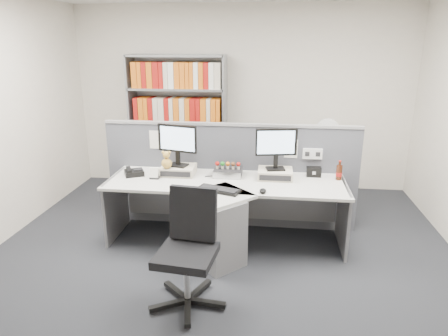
# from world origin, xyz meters

# --- Properties ---
(ground) EXTENTS (5.50, 5.50, 0.00)m
(ground) POSITION_xyz_m (0.00, 0.00, 0.00)
(ground) COLOR #2C2E34
(ground) RESTS_ON ground
(room_shell) EXTENTS (5.04, 5.54, 2.72)m
(room_shell) POSITION_xyz_m (0.00, 0.00, 1.79)
(room_shell) COLOR silver
(room_shell) RESTS_ON ground
(partition) EXTENTS (3.00, 0.08, 1.27)m
(partition) POSITION_xyz_m (0.00, 1.25, 0.65)
(partition) COLOR #52545D
(partition) RESTS_ON ground
(desk) EXTENTS (2.60, 1.20, 0.72)m
(desk) POSITION_xyz_m (0.00, 0.60, 0.46)
(desk) COLOR silver
(desk) RESTS_ON ground
(monitor_riser_left) EXTENTS (0.38, 0.31, 0.10)m
(monitor_riser_left) POSITION_xyz_m (-0.57, 0.98, 0.77)
(monitor_riser_left) COLOR beige
(monitor_riser_left) RESTS_ON desk
(monitor_riser_right) EXTENTS (0.38, 0.31, 0.10)m
(monitor_riser_right) POSITION_xyz_m (0.53, 0.98, 0.77)
(monitor_riser_right) COLOR beige
(monitor_riser_right) RESTS_ON desk
(monitor_left) EXTENTS (0.46, 0.19, 0.47)m
(monitor_left) POSITION_xyz_m (-0.57, 0.98, 1.10)
(monitor_left) COLOR black
(monitor_left) RESTS_ON monitor_riser_left
(monitor_right) EXTENTS (0.45, 0.18, 0.46)m
(monitor_right) POSITION_xyz_m (0.53, 0.98, 1.10)
(monitor_right) COLOR black
(monitor_right) RESTS_ON monitor_riser_right
(desktop_pc) EXTENTS (0.31, 0.28, 0.08)m
(desktop_pc) POSITION_xyz_m (0.00, 1.00, 0.76)
(desktop_pc) COLOR black
(desktop_pc) RESTS_ON desk
(figurines) EXTENTS (0.29, 0.05, 0.09)m
(figurines) POSITION_xyz_m (0.00, 0.99, 0.85)
(figurines) COLOR beige
(figurines) RESTS_ON desktop_pc
(keyboard) EXTENTS (0.48, 0.30, 0.03)m
(keyboard) POSITION_xyz_m (-0.03, 0.50, 0.73)
(keyboard) COLOR black
(keyboard) RESTS_ON desk
(mouse) EXTENTS (0.07, 0.11, 0.04)m
(mouse) POSITION_xyz_m (0.41, 0.50, 0.74)
(mouse) COLOR black
(mouse) RESTS_ON desk
(desk_phone) EXTENTS (0.27, 0.26, 0.09)m
(desk_phone) POSITION_xyz_m (-1.06, 0.88, 0.75)
(desk_phone) COLOR black
(desk_phone) RESTS_ON desk
(desk_calendar) EXTENTS (0.10, 0.08, 0.13)m
(desk_calendar) POSITION_xyz_m (-0.79, 0.80, 0.77)
(desk_calendar) COLOR black
(desk_calendar) RESTS_ON desk
(plush_toy) EXTENTS (0.12, 0.12, 0.20)m
(plush_toy) POSITION_xyz_m (-0.67, 0.87, 0.91)
(plush_toy) COLOR gold
(plush_toy) RESTS_ON monitor_riser_left
(speaker) EXTENTS (0.16, 0.09, 0.11)m
(speaker) POSITION_xyz_m (0.96, 1.09, 0.77)
(speaker) COLOR black
(speaker) RESTS_ON desk
(cola_bottle) EXTENTS (0.07, 0.07, 0.22)m
(cola_bottle) POSITION_xyz_m (1.23, 1.01, 0.80)
(cola_bottle) COLOR #3F190A
(cola_bottle) RESTS_ON desk
(shelving_unit) EXTENTS (1.41, 0.40, 2.00)m
(shelving_unit) POSITION_xyz_m (-0.90, 2.44, 0.98)
(shelving_unit) COLOR gray
(shelving_unit) RESTS_ON ground
(filing_cabinet) EXTENTS (0.45, 0.61, 0.70)m
(filing_cabinet) POSITION_xyz_m (1.20, 1.99, 0.35)
(filing_cabinet) COLOR gray
(filing_cabinet) RESTS_ON ground
(desk_fan) EXTENTS (0.31, 0.18, 0.52)m
(desk_fan) POSITION_xyz_m (1.20, 1.99, 1.02)
(desk_fan) COLOR white
(desk_fan) RESTS_ON filing_cabinet
(office_chair) EXTENTS (0.64, 0.65, 0.99)m
(office_chair) POSITION_xyz_m (-0.18, -0.32, 0.53)
(office_chair) COLOR silver
(office_chair) RESTS_ON ground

